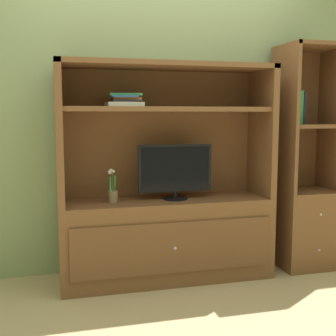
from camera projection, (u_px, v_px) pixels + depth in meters
name	position (u px, v px, depth m)	size (l,w,h in m)	color
ground_plane	(180.00, 298.00, 3.10)	(8.00, 8.00, 0.00)	tan
painted_rear_wall	(156.00, 101.00, 3.65)	(6.00, 0.10, 2.80)	#8C9E6B
media_console	(166.00, 213.00, 3.43)	(1.64, 0.50, 1.67)	brown
tv_monitor	(175.00, 170.00, 3.38)	(0.58, 0.20, 0.43)	black
potted_plant	(113.00, 194.00, 3.28)	(0.07, 0.08, 0.25)	#8C7251
magazine_stack	(125.00, 101.00, 3.23)	(0.28, 0.32, 0.09)	silver
bookshelf_tall	(305.00, 196.00, 3.72)	(0.49, 0.46, 1.85)	brown
upright_book_row	(296.00, 108.00, 3.59)	(0.11, 0.15, 0.27)	teal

